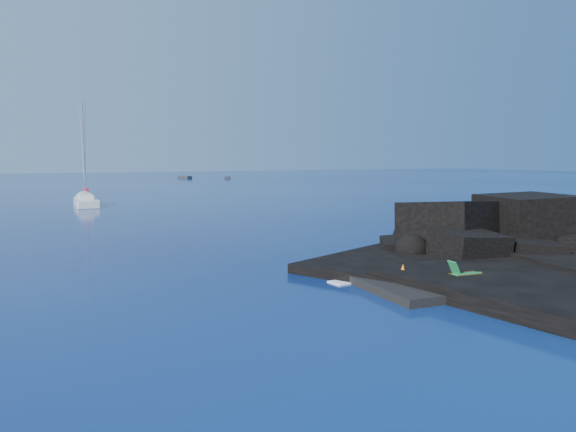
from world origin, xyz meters
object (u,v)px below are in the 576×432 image
marker_cone (403,270)px  distant_boat_a (185,178)px  deck_chair (466,269)px  distant_boat_b (228,179)px  sunbather (398,269)px  sailboat (86,206)px

marker_cone → distant_boat_a: marker_cone is taller
deck_chair → distant_boat_a: bearing=82.7°
distant_boat_a → distant_boat_b: bearing=-55.2°
sunbather → marker_cone: 0.68m
sunbather → marker_cone: bearing=-139.8°
distant_boat_b → marker_cone: bearing=-83.9°
marker_cone → distant_boat_b: bearing=71.4°
distant_boat_a → distant_boat_b: distant_boat_a is taller
sailboat → distant_boat_b: (45.80, 70.53, 0.00)m
deck_chair → sunbather: (-1.46, 2.58, -0.31)m
sailboat → distant_boat_a: size_ratio=2.46×
sunbather → distant_boat_b: (39.67, 118.24, -0.52)m
sailboat → deck_chair: sailboat is taller
sailboat → deck_chair: 50.86m
deck_chair → distant_boat_b: bearing=77.9°
sailboat → sunbather: sailboat is taller
distant_boat_a → distant_boat_b: 11.85m
marker_cone → sunbather: bearing=67.8°
sailboat → distant_boat_b: 84.10m
deck_chair → marker_cone: deck_chair is taller
distant_boat_b → deck_chair: bearing=-82.9°
marker_cone → distant_boat_a: (30.65, 126.24, -0.61)m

